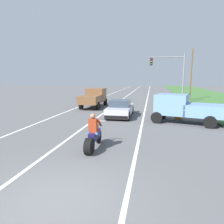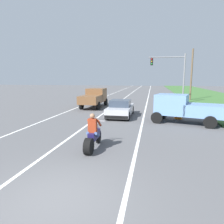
# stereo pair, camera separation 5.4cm
# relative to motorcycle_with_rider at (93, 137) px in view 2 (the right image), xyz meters

# --- Properties ---
(ground_plane) EXTENTS (160.00, 160.00, 0.00)m
(ground_plane) POSITION_rel_motorcycle_with_rider_xyz_m (0.08, -3.77, -0.59)
(ground_plane) COLOR #565659
(lane_stripe_left_solid) EXTENTS (0.14, 120.00, 0.01)m
(lane_stripe_left_solid) POSITION_rel_motorcycle_with_rider_xyz_m (-5.32, 16.23, -0.59)
(lane_stripe_left_solid) COLOR white
(lane_stripe_left_solid) RESTS_ON ground
(lane_stripe_right_solid) EXTENTS (0.14, 120.00, 0.01)m
(lane_stripe_right_solid) POSITION_rel_motorcycle_with_rider_xyz_m (1.88, 16.23, -0.59)
(lane_stripe_right_solid) COLOR white
(lane_stripe_right_solid) RESTS_ON ground
(lane_stripe_centre_dashed) EXTENTS (0.14, 120.00, 0.01)m
(lane_stripe_centre_dashed) POSITION_rel_motorcycle_with_rider_xyz_m (-1.72, 16.23, -0.59)
(lane_stripe_centre_dashed) COLOR white
(lane_stripe_centre_dashed) RESTS_ON ground
(motorcycle_with_rider) EXTENTS (0.70, 2.21, 1.62)m
(motorcycle_with_rider) POSITION_rel_motorcycle_with_rider_xyz_m (0.00, 0.00, 0.00)
(motorcycle_with_rider) COLOR black
(motorcycle_with_rider) RESTS_ON ground
(sports_car_silver) EXTENTS (1.84, 4.30, 1.37)m
(sports_car_silver) POSITION_rel_motorcycle_with_rider_xyz_m (-0.02, 8.01, 0.04)
(sports_car_silver) COLOR #B7B7BC
(sports_car_silver) RESTS_ON ground
(pickup_truck_left_lane_brown) EXTENTS (2.02, 4.80, 1.98)m
(pickup_truck_left_lane_brown) POSITION_rel_motorcycle_with_rider_xyz_m (-3.58, 12.58, 0.51)
(pickup_truck_left_lane_brown) COLOR brown
(pickup_truck_left_lane_brown) RESTS_ON ground
(pickup_truck_right_shoulder_light_blue) EXTENTS (5.14, 3.14, 1.98)m
(pickup_truck_right_shoulder_light_blue) POSITION_rel_motorcycle_with_rider_xyz_m (4.76, 6.34, 0.51)
(pickup_truck_right_shoulder_light_blue) COLOR #6B93C6
(pickup_truck_right_shoulder_light_blue) RESTS_ON ground
(traffic_light_mast_near) EXTENTS (4.37, 0.34, 6.00)m
(traffic_light_mast_near) POSITION_rel_motorcycle_with_rider_xyz_m (4.87, 17.72, 3.39)
(traffic_light_mast_near) COLOR gray
(traffic_light_mast_near) RESTS_ON ground
(utility_pole_roadside) EXTENTS (0.24, 0.24, 7.08)m
(utility_pole_roadside) POSITION_rel_motorcycle_with_rider_xyz_m (7.80, 22.07, 2.95)
(utility_pole_roadside) COLOR brown
(utility_pole_roadside) RESTS_ON ground
(construction_barrel_nearest) EXTENTS (0.58, 0.58, 1.00)m
(construction_barrel_nearest) POSITION_rel_motorcycle_with_rider_xyz_m (4.53, 7.85, -0.09)
(construction_barrel_nearest) COLOR orange
(construction_barrel_nearest) RESTS_ON ground
(construction_barrel_mid) EXTENTS (0.58, 0.58, 1.00)m
(construction_barrel_mid) POSITION_rel_motorcycle_with_rider_xyz_m (4.13, 12.16, -0.09)
(construction_barrel_mid) COLOR orange
(construction_barrel_mid) RESTS_ON ground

